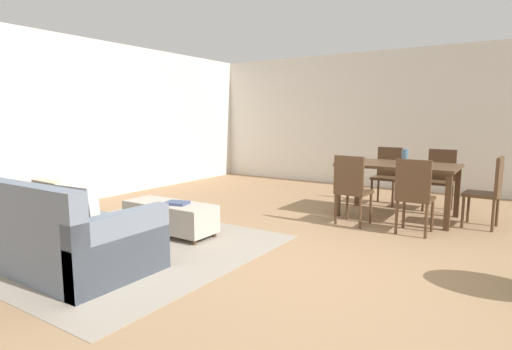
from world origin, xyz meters
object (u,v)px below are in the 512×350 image
object	(u,v)px
dining_table	(398,170)
dining_chair_far_left	(388,172)
couch	(47,233)
dining_chair_far_right	(440,176)
dining_chair_head_east	(489,188)
dining_chair_near_right	(414,192)
book_on_ottoman	(177,203)
dining_chair_near_left	(351,186)
vase_centerpiece	(405,157)
ottoman_table	(170,216)

from	to	relation	value
dining_table	dining_chair_far_left	xyz separation A→B (m)	(-0.37, 0.84, -0.15)
couch	dining_chair_far_right	distance (m)	5.38
dining_table	dining_chair_head_east	world-z (taller)	dining_chair_head_east
dining_chair_near_right	dining_chair_head_east	xyz separation A→B (m)	(0.73, 0.83, 0.00)
couch	dining_chair_far_left	world-z (taller)	dining_chair_far_left
couch	dining_chair_near_right	distance (m)	4.04
dining_chair_far_right	dining_chair_head_east	bearing A→B (deg)	-49.16
dining_chair_head_east	book_on_ottoman	xyz separation A→B (m)	(-3.07, -2.43, -0.12)
couch	dining_chair_near_left	xyz separation A→B (m)	(1.97, 2.97, 0.23)
vase_centerpiece	book_on_ottoman	distance (m)	3.20
ottoman_table	dining_chair_far_right	size ratio (longest dim) A/B	1.29
dining_chair_far_left	dining_chair_far_right	size ratio (longest dim) A/B	1.00
dining_table	dining_chair_near_left	distance (m)	0.92
dining_chair_near_right	dining_chair_far_left	size ratio (longest dim) A/B	1.00
couch	book_on_ottoman	world-z (taller)	couch
dining_table	vase_centerpiece	size ratio (longest dim) A/B	7.62
ottoman_table	book_on_ottoman	distance (m)	0.23
dining_chair_near_right	dining_chair_far_right	xyz separation A→B (m)	(0.02, 1.66, 0.00)
couch	dining_chair_near_right	xyz separation A→B (m)	(2.75, 2.95, 0.23)
dining_chair_near_left	dining_table	bearing A→B (deg)	65.28
dining_table	dining_chair_near_right	xyz separation A→B (m)	(0.41, -0.84, -0.15)
dining_chair_head_east	vase_centerpiece	xyz separation A→B (m)	(-1.06, 0.02, 0.34)
ottoman_table	dining_chair_near_left	bearing A→B (deg)	43.39
ottoman_table	book_on_ottoman	world-z (taller)	book_on_ottoman
dining_chair_near_left	dining_chair_near_right	size ratio (longest dim) A/B	1.00
dining_chair_near_left	dining_chair_far_right	distance (m)	1.82
dining_chair_far_left	book_on_ottoman	world-z (taller)	dining_chair_far_left
couch	book_on_ottoman	bearing A→B (deg)	73.07
vase_centerpiece	book_on_ottoman	world-z (taller)	vase_centerpiece
dining_chair_far_right	book_on_ottoman	world-z (taller)	dining_chair_far_right
ottoman_table	dining_chair_far_left	xyz separation A→B (m)	(1.69, 3.25, 0.30)
dining_chair_near_left	dining_chair_head_east	size ratio (longest dim) A/B	1.00
dining_chair_far_right	book_on_ottoman	distance (m)	4.02
dining_chair_near_left	dining_chair_head_east	xyz separation A→B (m)	(1.52, 0.81, 0.00)
vase_centerpiece	book_on_ottoman	bearing A→B (deg)	-129.39
dining_chair_near_left	ottoman_table	bearing A→B (deg)	-136.61
couch	dining_chair_head_east	bearing A→B (deg)	47.38
dining_chair_far_right	vase_centerpiece	world-z (taller)	vase_centerpiece
dining_chair_near_right	dining_table	bearing A→B (deg)	115.93
vase_centerpiece	book_on_ottoman	size ratio (longest dim) A/B	0.79
dining_table	book_on_ottoman	world-z (taller)	dining_table
couch	dining_chair_near_left	bearing A→B (deg)	56.51
dining_chair_near_right	dining_chair_far_left	world-z (taller)	same
dining_chair_near_left	dining_chair_head_east	bearing A→B (deg)	28.19
dining_chair_far_right	book_on_ottoman	xyz separation A→B (m)	(-2.35, -3.25, -0.12)
couch	vase_centerpiece	size ratio (longest dim) A/B	10.68
dining_chair_near_left	dining_chair_far_left	distance (m)	1.66
ottoman_table	book_on_ottoman	xyz separation A→B (m)	(0.14, -0.02, 0.18)
dining_chair_near_left	dining_chair_near_right	distance (m)	0.79
dining_chair_near_right	vase_centerpiece	size ratio (longest dim) A/B	4.47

